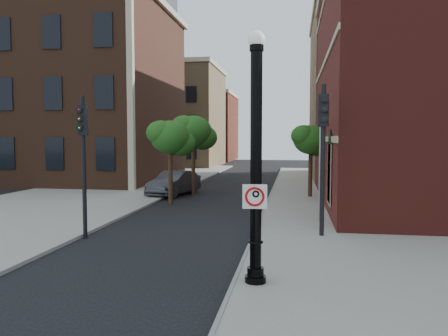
% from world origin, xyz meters
% --- Properties ---
extents(ground, '(120.00, 120.00, 0.00)m').
position_xyz_m(ground, '(0.00, 0.00, 0.00)').
color(ground, black).
rests_on(ground, ground).
extents(sidewalk_right, '(8.00, 60.00, 0.12)m').
position_xyz_m(sidewalk_right, '(6.00, 10.00, 0.06)').
color(sidewalk_right, gray).
rests_on(sidewalk_right, ground).
extents(sidewalk_left, '(10.00, 50.00, 0.12)m').
position_xyz_m(sidewalk_left, '(-9.00, 18.00, 0.06)').
color(sidewalk_left, gray).
rests_on(sidewalk_left, ground).
extents(curb_edge, '(0.10, 60.00, 0.14)m').
position_xyz_m(curb_edge, '(2.05, 10.00, 0.07)').
color(curb_edge, gray).
rests_on(curb_edge, ground).
extents(victorian_building, '(18.60, 14.60, 17.95)m').
position_xyz_m(victorian_building, '(-16.00, 23.97, 8.74)').
color(victorian_building, '#53301F').
rests_on(victorian_building, ground).
extents(bg_building_tan_a, '(12.00, 12.00, 12.00)m').
position_xyz_m(bg_building_tan_a, '(-12.00, 44.00, 6.00)').
color(bg_building_tan_a, '#987B53').
rests_on(bg_building_tan_a, ground).
extents(bg_building_red, '(12.00, 12.00, 10.00)m').
position_xyz_m(bg_building_red, '(-12.00, 58.00, 5.00)').
color(bg_building_red, maroon).
rests_on(bg_building_red, ground).
extents(bg_building_tan_b, '(22.00, 14.00, 14.00)m').
position_xyz_m(bg_building_tan_b, '(16.00, 30.00, 7.00)').
color(bg_building_tan_b, '#987B53').
rests_on(bg_building_tan_b, ground).
extents(lamppost, '(0.51, 0.51, 6.03)m').
position_xyz_m(lamppost, '(2.56, 0.14, 2.78)').
color(lamppost, black).
rests_on(lamppost, ground).
extents(no_parking_sign, '(0.57, 0.09, 0.57)m').
position_xyz_m(no_parking_sign, '(2.55, -0.01, 2.21)').
color(no_parking_sign, white).
rests_on(no_parking_sign, ground).
extents(parked_car, '(2.53, 4.80, 1.50)m').
position_xyz_m(parked_car, '(-3.88, 16.03, 0.75)').
color(parked_car, '#333338').
rests_on(parked_car, ground).
extents(traffic_signal_left, '(0.37, 0.44, 5.00)m').
position_xyz_m(traffic_signal_left, '(-3.84, 4.21, 3.37)').
color(traffic_signal_left, black).
rests_on(traffic_signal_left, ground).
extents(traffic_signal_right, '(0.38, 0.46, 5.41)m').
position_xyz_m(traffic_signal_right, '(4.44, 5.47, 3.64)').
color(traffic_signal_right, black).
rests_on(traffic_signal_right, ground).
extents(utility_pole, '(0.09, 0.09, 4.69)m').
position_xyz_m(utility_pole, '(4.49, 8.08, 2.34)').
color(utility_pole, '#999999').
rests_on(utility_pole, ground).
extents(street_tree_a, '(2.48, 2.25, 4.48)m').
position_xyz_m(street_tree_a, '(-3.04, 12.44, 3.53)').
color(street_tree_a, '#331E14').
rests_on(street_tree_a, ground).
extents(street_tree_b, '(2.73, 2.47, 4.93)m').
position_xyz_m(street_tree_b, '(-2.65, 16.14, 3.88)').
color(street_tree_b, '#331E14').
rests_on(street_tree_b, ground).
extents(street_tree_c, '(2.39, 2.16, 4.31)m').
position_xyz_m(street_tree_c, '(4.42, 15.91, 3.39)').
color(street_tree_c, '#331E14').
rests_on(street_tree_c, ground).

